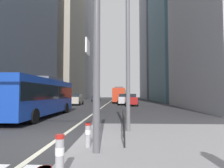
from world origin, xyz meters
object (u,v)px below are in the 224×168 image
object	(u,v)px
city_bus_red_receding	(119,94)
bollard_left	(60,154)
bollard_right	(88,133)
street_lamp_post	(128,26)
traffic_signal_gantry	(31,25)
car_oncoming_far	(76,99)
car_oncoming_mid	(96,97)
city_bus_blue_oncoming	(40,95)
city_bus_red_distant	(121,94)
car_receding_far	(123,99)
bollard_back	(95,128)
car_receding_near	(131,100)

from	to	relation	value
city_bus_red_receding	bollard_left	bearing A→B (deg)	-91.41
bollard_right	street_lamp_post	bearing A→B (deg)	62.77
traffic_signal_gantry	bollard_left	world-z (taller)	traffic_signal_gantry
street_lamp_post	bollard_left	bearing A→B (deg)	-107.41
city_bus_red_receding	bollard_right	distance (m)	36.46
city_bus_red_receding	street_lamp_post	bearing A→B (deg)	-88.82
car_oncoming_far	traffic_signal_gantry	xyz separation A→B (m)	(4.91, -27.16, 3.13)
car_oncoming_mid	bollard_left	world-z (taller)	car_oncoming_mid
city_bus_blue_oncoming	city_bus_red_distant	world-z (taller)	same
car_receding_far	car_oncoming_mid	bearing A→B (deg)	113.28
street_lamp_post	bollard_back	size ratio (longest dim) A/B	10.60
street_lamp_post	traffic_signal_gantry	bearing A→B (deg)	-132.83
car_oncoming_mid	car_receding_near	xyz separation A→B (m)	(7.99, -18.68, -0.00)
bollard_back	bollard_right	bearing A→B (deg)	-92.96
city_bus_blue_oncoming	car_receding_far	xyz separation A→B (m)	(7.12, 18.27, -0.85)
city_bus_red_distant	car_receding_far	size ratio (longest dim) A/B	2.41
bollard_right	bollard_left	bearing A→B (deg)	-94.40
car_oncoming_mid	car_receding_far	world-z (taller)	same
city_bus_red_receding	car_receding_far	size ratio (longest dim) A/B	2.67
car_receding_far	traffic_signal_gantry	distance (m)	28.38
bollard_right	bollard_back	xyz separation A→B (m)	(0.06, 1.21, -0.02)
street_lamp_post	bollard_back	xyz separation A→B (m)	(-1.40, -1.63, -4.71)
car_oncoming_mid	street_lamp_post	distance (m)	41.22
bollard_back	bollard_left	bearing A→B (deg)	-93.92
city_bus_red_receding	traffic_signal_gantry	size ratio (longest dim) A/B	1.88
city_bus_red_receding	bollard_left	distance (m)	38.88
bollard_left	bollard_right	size ratio (longest dim) A/B	1.14
street_lamp_post	car_oncoming_far	bearing A→B (deg)	108.88
city_bus_blue_oncoming	car_oncoming_mid	distance (m)	34.14
bollard_left	bollard_back	xyz separation A→B (m)	(0.25, 3.62, -0.08)
city_bus_blue_oncoming	street_lamp_post	size ratio (longest dim) A/B	1.37
city_bus_red_distant	car_receding_near	distance (m)	28.13
bollard_left	bollard_right	xyz separation A→B (m)	(0.19, 2.42, -0.06)
bollard_left	bollard_back	world-z (taller)	bollard_left
bollard_back	city_bus_red_distant	bearing A→B (deg)	88.75
bollard_right	bollard_back	distance (m)	1.21
car_receding_far	bollard_right	bearing A→B (deg)	-93.17
street_lamp_post	bollard_right	xyz separation A→B (m)	(-1.46, -2.84, -4.69)
car_oncoming_far	bollard_left	xyz separation A→B (m)	(6.46, -28.97, -0.33)
car_receding_near	bollard_left	xyz separation A→B (m)	(-2.87, -27.01, -0.33)
city_bus_blue_oncoming	city_bus_red_receding	size ratio (longest dim) A/B	0.93
car_receding_far	car_oncoming_far	size ratio (longest dim) A/B	0.98
car_receding_near	bollard_left	bearing A→B (deg)	-96.07
car_oncoming_far	traffic_signal_gantry	size ratio (longest dim) A/B	0.72
city_bus_red_receding	car_receding_far	world-z (taller)	city_bus_red_receding
bollard_back	car_receding_far	bearing A→B (deg)	86.82
bollard_back	traffic_signal_gantry	bearing A→B (deg)	-134.71
car_receding_near	traffic_signal_gantry	xyz separation A→B (m)	(-4.42, -25.20, 3.13)
car_receding_near	bollard_left	distance (m)	27.16
car_oncoming_far	traffic_signal_gantry	bearing A→B (deg)	-79.75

